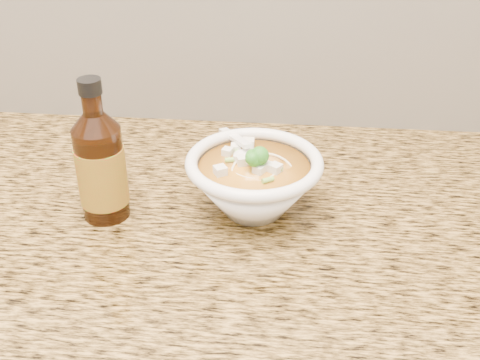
{
  "coord_description": "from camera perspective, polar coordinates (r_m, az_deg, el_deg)",
  "views": [
    {
      "loc": [
        0.22,
        0.97,
        1.4
      ],
      "look_at": [
        0.15,
        1.69,
        0.95
      ],
      "focal_mm": 45.0,
      "sensor_mm": 36.0,
      "label": 1
    }
  ],
  "objects": [
    {
      "name": "soup_bowl",
      "position": [
        0.86,
        1.33,
        -0.31
      ],
      "size": [
        0.19,
        0.21,
        0.11
      ],
      "rotation": [
        0.0,
        0.0,
        0.28
      ],
      "color": "white",
      "rests_on": "counter_slab"
    },
    {
      "name": "hot_sauce_bottle",
      "position": [
        0.85,
        -13.05,
        1.2
      ],
      "size": [
        0.07,
        0.07,
        0.21
      ],
      "rotation": [
        0.0,
        0.0,
        -0.01
      ],
      "color": "#361807",
      "rests_on": "counter_slab"
    },
    {
      "name": "counter_slab",
      "position": [
        0.9,
        -9.36,
        -3.87
      ],
      "size": [
        4.0,
        0.68,
        0.04
      ],
      "primitive_type": "cube",
      "color": "#A37B3C",
      "rests_on": "cabinet"
    }
  ]
}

